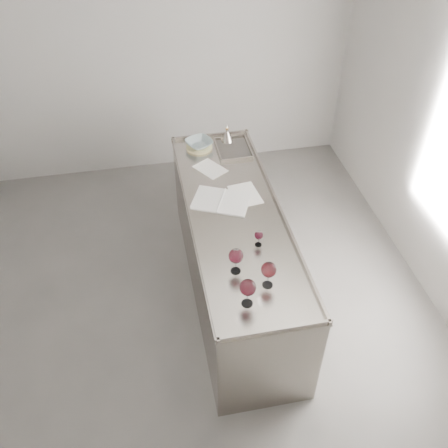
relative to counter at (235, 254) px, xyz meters
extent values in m
cube|color=#595653|center=(-0.50, -0.30, -0.48)|extent=(4.50, 5.00, 0.02)
cube|color=#A9A6A4|center=(-0.50, 2.21, 0.93)|extent=(4.50, 0.02, 2.80)
cube|color=gray|center=(0.00, 0.00, -0.01)|extent=(0.75, 2.40, 0.92)
cube|color=gray|center=(0.00, 0.00, 0.46)|extent=(0.77, 2.42, 0.02)
cube|color=gray|center=(0.00, -1.19, 0.48)|extent=(0.77, 0.02, 0.03)
cube|color=gray|center=(0.00, 1.19, 0.48)|extent=(0.77, 0.02, 0.03)
cube|color=gray|center=(-0.37, 0.00, 0.48)|extent=(0.02, 2.42, 0.03)
cube|color=gray|center=(0.36, 0.00, 0.48)|extent=(0.02, 2.42, 0.03)
cube|color=#595654|center=(0.17, 0.92, 0.46)|extent=(0.30, 0.38, 0.01)
cylinder|color=white|center=(-0.12, -0.93, 0.47)|extent=(0.08, 0.08, 0.00)
cylinder|color=white|center=(-0.12, -0.93, 0.53)|extent=(0.01, 0.01, 0.11)
ellipsoid|color=white|center=(-0.12, -0.93, 0.63)|extent=(0.11, 0.11, 0.12)
cylinder|color=#33070E|center=(-0.12, -0.93, 0.60)|extent=(0.08, 0.08, 0.03)
cylinder|color=white|center=(-0.13, -0.63, 0.47)|extent=(0.07, 0.07, 0.00)
cylinder|color=white|center=(-0.13, -0.63, 0.52)|extent=(0.01, 0.01, 0.10)
ellipsoid|color=white|center=(-0.13, -0.63, 0.62)|extent=(0.11, 0.11, 0.11)
cylinder|color=#380711|center=(-0.13, -0.63, 0.60)|extent=(0.08, 0.08, 0.02)
cylinder|color=white|center=(0.06, -0.80, 0.47)|extent=(0.07, 0.07, 0.00)
cylinder|color=white|center=(0.06, -0.80, 0.52)|extent=(0.01, 0.01, 0.10)
ellipsoid|color=white|center=(0.06, -0.80, 0.62)|extent=(0.11, 0.11, 0.11)
cylinder|color=#3C080C|center=(0.06, -0.80, 0.60)|extent=(0.08, 0.08, 0.02)
cylinder|color=white|center=(0.09, -0.39, 0.47)|extent=(0.05, 0.05, 0.00)
cylinder|color=white|center=(0.09, -0.39, 0.50)|extent=(0.01, 0.01, 0.07)
ellipsoid|color=white|center=(0.09, -0.39, 0.57)|extent=(0.07, 0.07, 0.07)
cylinder|color=#380713|center=(0.09, -0.39, 0.55)|extent=(0.05, 0.05, 0.01)
cube|color=white|center=(-0.19, 0.22, 0.47)|extent=(0.34, 0.38, 0.01)
cube|color=white|center=(0.02, 0.12, 0.47)|extent=(0.34, 0.38, 0.01)
cylinder|color=white|center=(-0.09, 0.17, 0.48)|extent=(0.14, 0.30, 0.01)
cube|color=white|center=(-0.09, 0.65, 0.47)|extent=(0.32, 0.34, 0.00)
cube|color=silver|center=(0.13, 0.22, 0.47)|extent=(0.26, 0.34, 0.00)
cylinder|color=#D0C687|center=(-0.14, 1.01, 0.48)|extent=(0.31, 0.31, 0.02)
imported|color=#8FA2A6|center=(-0.14, 1.01, 0.52)|extent=(0.32, 0.32, 0.06)
cone|color=gray|center=(0.15, 1.08, 0.52)|extent=(0.12, 0.12, 0.10)
cylinder|color=gray|center=(0.15, 1.08, 0.59)|extent=(0.02, 0.02, 0.03)
cylinder|color=#AC722F|center=(0.15, 1.08, 0.61)|extent=(0.03, 0.03, 0.01)
cone|color=gray|center=(0.15, 1.08, 0.63)|extent=(0.02, 0.02, 0.03)
camera|label=1|loc=(-0.68, -3.01, 3.08)|focal=40.00mm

